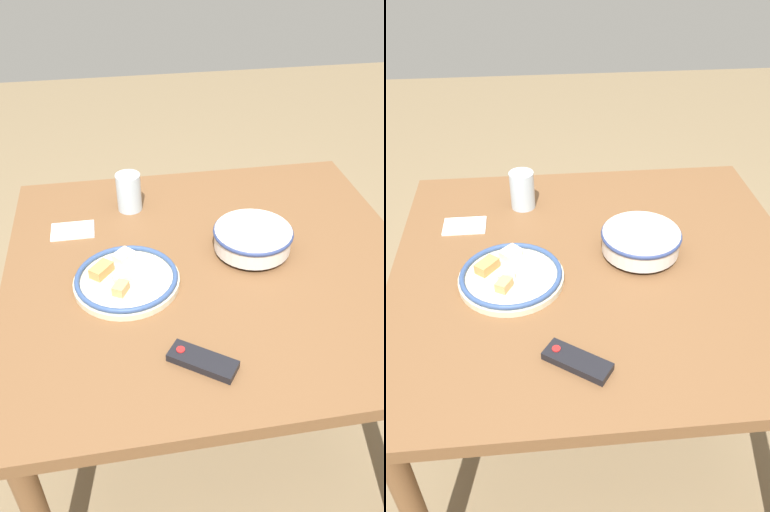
# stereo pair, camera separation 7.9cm
# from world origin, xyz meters

# --- Properties ---
(ground_plane) EXTENTS (8.00, 8.00, 0.00)m
(ground_plane) POSITION_xyz_m (0.00, 0.00, 0.00)
(ground_plane) COLOR #7F6B4C
(dining_table) EXTENTS (1.16, 1.08, 0.72)m
(dining_table) POSITION_xyz_m (0.00, 0.00, 0.65)
(dining_table) COLOR brown
(dining_table) RESTS_ON ground_plane
(noodle_bowl) EXTENTS (0.23, 0.23, 0.07)m
(noodle_bowl) POSITION_xyz_m (-0.13, -0.04, 0.77)
(noodle_bowl) COLOR silver
(noodle_bowl) RESTS_ON dining_table
(food_plate) EXTENTS (0.28, 0.28, 0.05)m
(food_plate) POSITION_xyz_m (0.25, 0.05, 0.74)
(food_plate) COLOR beige
(food_plate) RESTS_ON dining_table
(tv_remote) EXTENTS (0.16, 0.14, 0.02)m
(tv_remote) POSITION_xyz_m (0.10, 0.36, 0.73)
(tv_remote) COLOR black
(tv_remote) RESTS_ON dining_table
(drinking_glass) EXTENTS (0.08, 0.08, 0.12)m
(drinking_glass) POSITION_xyz_m (0.21, -0.33, 0.79)
(drinking_glass) COLOR silver
(drinking_glass) RESTS_ON dining_table
(folded_napkin) EXTENTS (0.13, 0.09, 0.01)m
(folded_napkin) POSITION_xyz_m (0.39, -0.22, 0.73)
(folded_napkin) COLOR white
(folded_napkin) RESTS_ON dining_table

